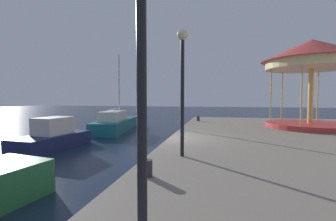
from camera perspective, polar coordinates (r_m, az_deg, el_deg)
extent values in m
plane|color=#162338|center=(11.56, 0.54, -10.32)|extent=(120.00, 120.00, 0.00)
cube|color=gray|center=(12.10, 33.75, -8.31)|extent=(13.39, 24.14, 0.80)
cube|color=#19214C|center=(13.92, -26.53, -6.78)|extent=(2.30, 4.27, 0.75)
cube|color=beige|center=(13.90, -26.22, -3.35)|extent=(1.49, 1.93, 0.90)
cube|color=#4C6070|center=(14.53, -23.74, -2.31)|extent=(1.11, 0.22, 0.41)
cube|color=#19606B|center=(19.74, -12.50, -3.45)|extent=(3.05, 7.32, 0.91)
cube|color=beige|center=(18.86, -13.26, -1.26)|extent=(1.87, 3.30, 0.73)
cylinder|color=silver|center=(20.56, -11.84, 5.68)|extent=(0.12, 0.12, 5.44)
cylinder|color=silver|center=(19.02, -13.09, 0.39)|extent=(0.53, 3.18, 0.08)
cylinder|color=#B23333|center=(17.20, 31.29, -3.13)|extent=(5.14, 5.14, 0.30)
cylinder|color=gold|center=(17.11, 31.46, 3.01)|extent=(0.28, 0.28, 3.38)
cylinder|color=#F2E099|center=(17.23, 31.65, 9.47)|extent=(5.35, 5.35, 0.50)
cone|color=#C63D38|center=(17.36, 31.74, 12.43)|extent=(5.94, 5.94, 1.31)
cylinder|color=gold|center=(19.40, 32.73, 2.93)|extent=(0.08, 0.08, 3.38)
cylinder|color=gold|center=(18.70, 26.06, 3.12)|extent=(0.08, 0.08, 3.38)
cylinder|color=gold|center=(16.49, 23.82, 3.21)|extent=(0.08, 0.08, 3.38)
cylinder|color=gold|center=(14.83, 29.81, 3.11)|extent=(0.08, 0.08, 3.38)
cylinder|color=black|center=(2.71, -6.43, 1.55)|extent=(0.12, 0.12, 3.63)
cylinder|color=black|center=(7.48, 3.52, 2.83)|extent=(0.12, 0.12, 3.70)
sphere|color=#F9E5B2|center=(7.74, 3.57, 18.03)|extent=(0.36, 0.36, 0.36)
cylinder|color=#2D2D33|center=(5.78, -5.03, -13.88)|extent=(0.24, 0.24, 0.40)
cylinder|color=#2D2D33|center=(19.22, 7.37, -1.94)|extent=(0.24, 0.24, 0.40)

